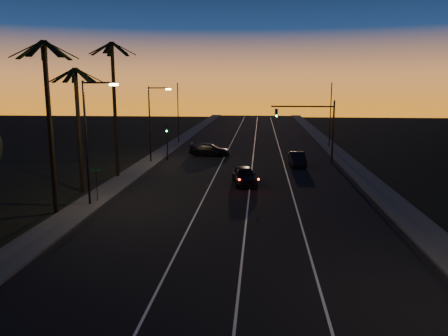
# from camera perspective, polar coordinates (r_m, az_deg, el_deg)

# --- Properties ---
(road) EXTENTS (20.00, 170.00, 0.01)m
(road) POSITION_cam_1_polar(r_m,az_deg,el_deg) (40.82, 2.80, -1.49)
(road) COLOR black
(road) RESTS_ON ground
(sidewalk_left) EXTENTS (2.40, 170.00, 0.16)m
(sidewalk_left) POSITION_cam_1_polar(r_m,az_deg,el_deg) (42.66, -12.41, -1.09)
(sidewalk_left) COLOR #3A3A38
(sidewalk_left) RESTS_ON ground
(sidewalk_right) EXTENTS (2.40, 170.00, 0.16)m
(sidewalk_right) POSITION_cam_1_polar(r_m,az_deg,el_deg) (41.96, 18.28, -1.59)
(sidewalk_right) COLOR #3A3A38
(sidewalk_right) RESTS_ON ground
(lane_stripe_left) EXTENTS (0.12, 160.00, 0.01)m
(lane_stripe_left) POSITION_cam_1_polar(r_m,az_deg,el_deg) (41.03, -1.39, -1.40)
(lane_stripe_left) COLOR silver
(lane_stripe_left) RESTS_ON road
(lane_stripe_mid) EXTENTS (0.12, 160.00, 0.01)m
(lane_stripe_mid) POSITION_cam_1_polar(r_m,az_deg,el_deg) (40.81, 3.50, -1.49)
(lane_stripe_mid) COLOR silver
(lane_stripe_mid) RESTS_ON road
(lane_stripe_right) EXTENTS (0.12, 160.00, 0.01)m
(lane_stripe_right) POSITION_cam_1_polar(r_m,az_deg,el_deg) (40.88, 8.42, -1.56)
(lane_stripe_right) COLOR silver
(lane_stripe_right) RESTS_ON road
(palm_near) EXTENTS (4.25, 4.16, 11.53)m
(palm_near) POSITION_cam_1_polar(r_m,az_deg,el_deg) (31.18, -21.93, 7.03)
(palm_near) COLOR black
(palm_near) RESTS_ON ground
(palm_mid) EXTENTS (4.25, 4.16, 10.03)m
(palm_mid) POSITION_cam_1_polar(r_m,az_deg,el_deg) (36.92, -18.53, 6.45)
(palm_mid) COLOR black
(palm_mid) RESTS_ON ground
(palm_far) EXTENTS (4.25, 4.16, 12.53)m
(palm_far) POSITION_cam_1_polar(r_m,az_deg,el_deg) (42.10, -14.15, 9.02)
(palm_far) COLOR black
(palm_far) RESTS_ON ground
(streetlight_left_near) EXTENTS (2.55, 0.26, 9.00)m
(streetlight_left_near) POSITION_cam_1_polar(r_m,az_deg,el_deg) (32.36, -17.12, 4.33)
(streetlight_left_near) COLOR black
(streetlight_left_near) RESTS_ON ground
(streetlight_left_far) EXTENTS (2.55, 0.26, 8.50)m
(streetlight_left_far) POSITION_cam_1_polar(r_m,az_deg,el_deg) (49.47, -9.35, 6.47)
(streetlight_left_far) COLOR black
(streetlight_left_far) RESTS_ON ground
(street_sign) EXTENTS (0.70, 0.06, 2.60)m
(street_sign) POSITION_cam_1_polar(r_m,az_deg,el_deg) (33.90, -16.31, -1.63)
(street_sign) COLOR black
(street_sign) RESTS_ON ground
(signal_mast) EXTENTS (7.10, 0.41, 7.00)m
(signal_mast) POSITION_cam_1_polar(r_m,az_deg,el_deg) (50.34, 11.45, 6.15)
(signal_mast) COLOR black
(signal_mast) RESTS_ON ground
(signal_post) EXTENTS (0.28, 0.37, 4.20)m
(signal_post) POSITION_cam_1_polar(r_m,az_deg,el_deg) (51.33, -7.45, 4.24)
(signal_post) COLOR black
(signal_post) RESTS_ON ground
(far_pole_left) EXTENTS (0.14, 0.14, 9.00)m
(far_pole_left) POSITION_cam_1_polar(r_m,az_deg,el_deg) (66.15, -6.02, 7.14)
(far_pole_left) COLOR black
(far_pole_left) RESTS_ON ground
(far_pole_right) EXTENTS (0.14, 0.14, 9.00)m
(far_pole_right) POSITION_cam_1_polar(r_m,az_deg,el_deg) (62.75, 13.72, 6.69)
(far_pole_right) COLOR black
(far_pole_right) RESTS_ON ground
(lead_car) EXTENTS (2.66, 5.43, 1.59)m
(lead_car) POSITION_cam_1_polar(r_m,az_deg,el_deg) (38.63, 2.68, -0.99)
(lead_car) COLOR black
(lead_car) RESTS_ON road
(right_car) EXTENTS (1.74, 4.53, 1.47)m
(right_car) POSITION_cam_1_polar(r_m,az_deg,el_deg) (48.17, 9.56, 1.17)
(right_car) COLOR black
(right_car) RESTS_ON road
(cross_car) EXTENTS (5.37, 2.85, 1.48)m
(cross_car) POSITION_cam_1_polar(r_m,az_deg,el_deg) (54.09, -1.88, 2.38)
(cross_car) COLOR black
(cross_car) RESTS_ON road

